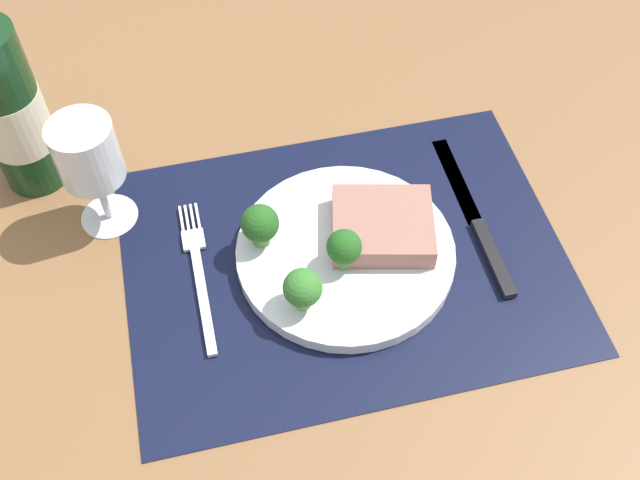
{
  "coord_description": "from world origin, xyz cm",
  "views": [
    {
      "loc": [
        -13.1,
        -44.04,
        66.54
      ],
      "look_at": [
        -2.36,
        1.7,
        1.9
      ],
      "focal_mm": 42.42,
      "sensor_mm": 36.0,
      "label": 1
    }
  ],
  "objects_px": {
    "fork": "(199,273)",
    "steak": "(382,226)",
    "wine_glass": "(89,158)",
    "knife": "(479,226)",
    "plate": "(345,253)",
    "wine_bottle": "(8,106)"
  },
  "relations": [
    {
      "from": "plate",
      "to": "wine_bottle",
      "type": "xyz_separation_m",
      "value": [
        -0.32,
        0.2,
        0.1
      ]
    },
    {
      "from": "plate",
      "to": "wine_bottle",
      "type": "bearing_deg",
      "value": 148.13
    },
    {
      "from": "knife",
      "to": "wine_bottle",
      "type": "bearing_deg",
      "value": 155.48
    },
    {
      "from": "fork",
      "to": "wine_glass",
      "type": "bearing_deg",
      "value": 134.05
    },
    {
      "from": "fork",
      "to": "wine_bottle",
      "type": "distance_m",
      "value": 0.27
    },
    {
      "from": "plate",
      "to": "wine_glass",
      "type": "bearing_deg",
      "value": 154.55
    },
    {
      "from": "fork",
      "to": "knife",
      "type": "bearing_deg",
      "value": 1.68
    },
    {
      "from": "fork",
      "to": "wine_glass",
      "type": "xyz_separation_m",
      "value": [
        -0.09,
        0.1,
        0.09
      ]
    },
    {
      "from": "wine_glass",
      "to": "steak",
      "type": "bearing_deg",
      "value": -20.22
    },
    {
      "from": "fork",
      "to": "plate",
      "type": "bearing_deg",
      "value": -1.9
    },
    {
      "from": "knife",
      "to": "wine_bottle",
      "type": "relative_size",
      "value": 0.76
    },
    {
      "from": "steak",
      "to": "wine_bottle",
      "type": "relative_size",
      "value": 0.34
    },
    {
      "from": "wine_glass",
      "to": "fork",
      "type": "bearing_deg",
      "value": -49.3
    },
    {
      "from": "steak",
      "to": "fork",
      "type": "xyz_separation_m",
      "value": [
        -0.2,
        0.0,
        -0.03
      ]
    },
    {
      "from": "steak",
      "to": "wine_bottle",
      "type": "bearing_deg",
      "value": 152.55
    },
    {
      "from": "steak",
      "to": "wine_glass",
      "type": "bearing_deg",
      "value": 159.78
    },
    {
      "from": "wine_glass",
      "to": "knife",
      "type": "bearing_deg",
      "value": -15.55
    },
    {
      "from": "fork",
      "to": "steak",
      "type": "bearing_deg",
      "value": 2.23
    },
    {
      "from": "plate",
      "to": "wine_glass",
      "type": "height_order",
      "value": "wine_glass"
    },
    {
      "from": "steak",
      "to": "wine_bottle",
      "type": "distance_m",
      "value": 0.41
    },
    {
      "from": "plate",
      "to": "fork",
      "type": "bearing_deg",
      "value": 174.75
    },
    {
      "from": "plate",
      "to": "knife",
      "type": "bearing_deg",
      "value": 2.0
    }
  ]
}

